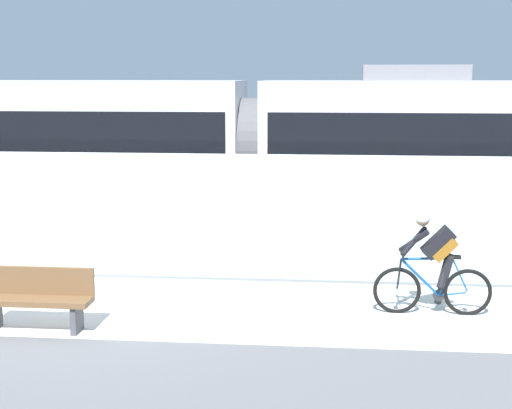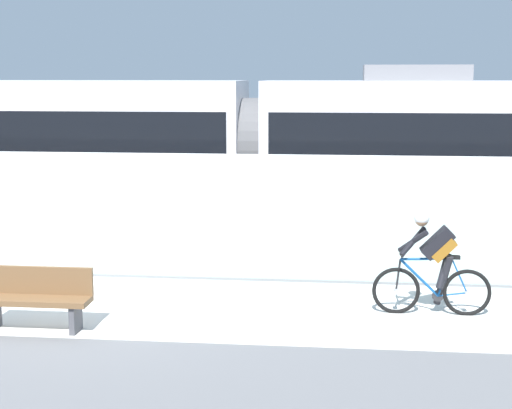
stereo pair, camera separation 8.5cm
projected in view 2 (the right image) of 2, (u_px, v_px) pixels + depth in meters
ground_plane at (68, 303)px, 12.28m from camera, size 200.00×200.00×0.00m
bike_path_deck at (68, 303)px, 12.28m from camera, size 32.00×3.20×0.01m
glass_parapet at (102, 243)px, 14.00m from camera, size 32.00×0.05×1.15m
concrete_barrier_wall at (127, 203)px, 15.70m from camera, size 32.00×0.36×2.02m
tram_rail_near at (157, 228)px, 18.30m from camera, size 32.00×0.08×0.01m
tram_rail_far at (170, 217)px, 19.71m from camera, size 32.00×0.08×0.01m
tram at (253, 147)px, 18.46m from camera, size 22.56×2.54×3.81m
cyclist_on_bike at (433, 264)px, 11.57m from camera, size 1.77×0.58×1.61m
bench at (35, 297)px, 10.94m from camera, size 1.60×0.45×0.89m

